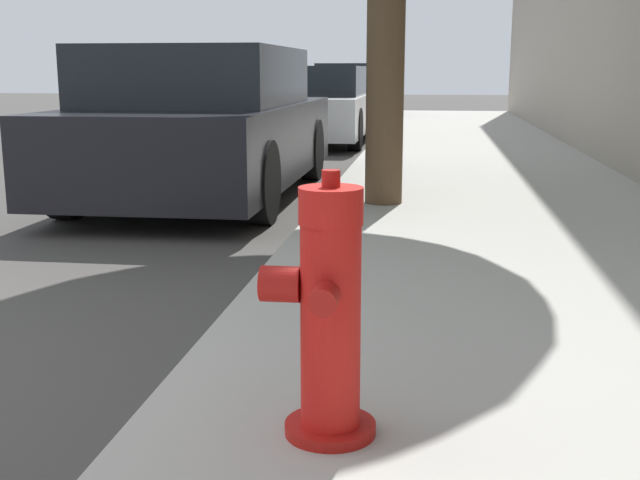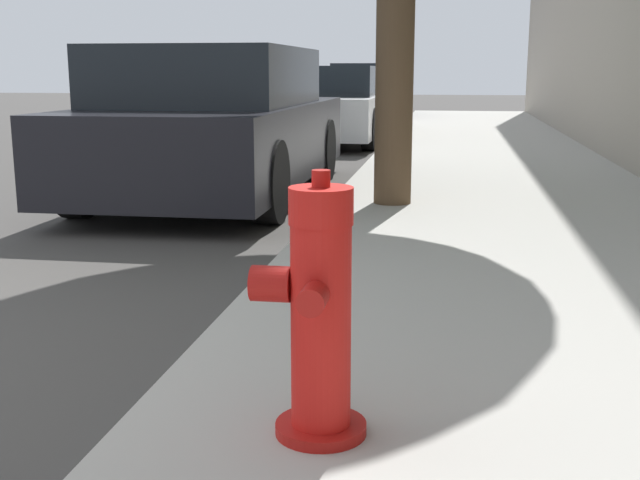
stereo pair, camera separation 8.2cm
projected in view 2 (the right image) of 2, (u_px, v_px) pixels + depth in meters
sidewalk_slab at (587, 442)px, 2.56m from camera, size 2.95×40.00×0.16m
fire_hydrant at (319, 316)px, 2.38m from camera, size 0.35×0.38×0.81m
parked_car_near at (216, 125)px, 7.92m from camera, size 1.89×4.47×1.46m
parked_car_mid at (330, 105)px, 13.96m from camera, size 1.84×4.57×1.31m
parked_car_far at (367, 93)px, 19.88m from camera, size 1.69×3.82×1.41m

